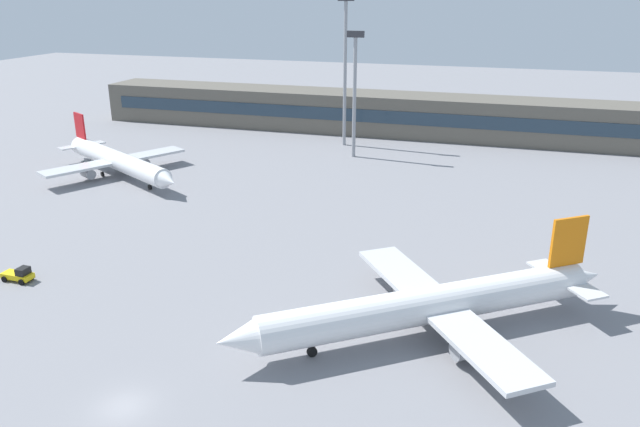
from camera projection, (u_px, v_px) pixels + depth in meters
The scene contains 7 objects.
ground_plane at pixel (291, 231), 85.73m from camera, with size 400.00×400.00×0.00m, color gray.
terminal_building at pixel (385, 114), 141.76m from camera, with size 137.40×12.13×9.00m.
airplane_near at pixel (427, 306), 59.20m from camera, with size 34.36×27.60×10.06m.
airplane_mid at pixel (118, 161), 109.58m from camera, with size 33.99×24.70×9.27m.
baggage_tug_yellow at pixel (19, 275), 70.84m from camera, with size 3.63×1.87×1.75m.
floodlight_tower_west at pixel (355, 85), 118.71m from camera, with size 3.20×0.80×24.03m.
floodlight_tower_east at pixel (345, 62), 126.83m from camera, with size 3.20×0.80×30.26m.
Camera 1 is at (27.22, -35.06, 31.55)m, focal length 34.96 mm.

